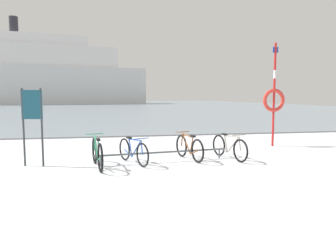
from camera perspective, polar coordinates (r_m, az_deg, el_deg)
ground at (r=58.07m, az=-9.61°, el=3.56°), size 80.00×132.00×0.08m
bike_rack at (r=8.63m, az=-0.83°, el=-4.92°), size 3.78×0.52×0.31m
bicycle_0 at (r=8.17m, az=-12.88°, el=-4.89°), size 0.49×1.77×0.83m
bicycle_1 at (r=8.50m, az=-6.43°, el=-4.62°), size 0.75×1.56×0.75m
bicycle_2 at (r=8.98m, az=3.89°, el=-3.98°), size 0.55×1.60×0.78m
bicycle_3 at (r=9.25m, az=11.17°, el=-3.84°), size 0.57×1.69×0.76m
info_sign at (r=8.76m, az=-23.70°, el=2.14°), size 0.54×0.17×2.04m
rescue_post at (r=11.95m, az=18.89°, el=4.84°), size 0.85×0.13×3.74m
ferry_ship at (r=78.50m, az=-21.50°, el=8.54°), size 45.78×18.03×19.48m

